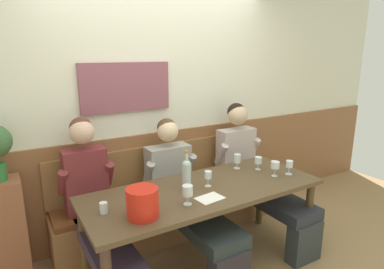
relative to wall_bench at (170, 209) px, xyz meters
The scene contains 18 objects.
room_wall_back 1.15m from the wall_bench, 90.78° to the left, with size 6.80×0.12×2.80m.
wood_wainscot_panel 0.33m from the wall_bench, 90.00° to the left, with size 6.80×0.03×1.06m, color brown.
wall_bench is the anchor object (origin of this frame).
dining_table 0.75m from the wall_bench, 90.00° to the right, with size 2.04×0.79×0.76m.
person_center_left_seat 0.97m from the wall_bench, 158.10° to the right, with size 0.47×1.21×1.34m.
person_center_right_seat 0.48m from the wall_bench, 94.15° to the right, with size 0.54×1.21×1.25m.
person_left_seat 0.97m from the wall_bench, 22.66° to the right, with size 0.54×1.21×1.33m.
ice_bucket 1.20m from the wall_bench, 127.20° to the right, with size 0.22×0.22×0.21m, color red.
wine_bottle_clear_water 0.86m from the wall_bench, 103.47° to the right, with size 0.07×0.07×0.33m.
wine_glass_near_bucket 1.04m from the wall_bench, 38.23° to the right, with size 0.07×0.07×0.13m.
wine_glass_right_end 0.88m from the wall_bench, 37.47° to the right, with size 0.07×0.07×0.14m.
wine_glass_left_end 1.05m from the wall_bench, 108.26° to the right, with size 0.08×0.08×0.15m.
wine_glass_center_front 1.18m from the wall_bench, 47.01° to the right, with size 0.08×0.08×0.14m.
wine_glass_by_bottle 0.85m from the wall_bench, 86.01° to the right, with size 0.06×0.06×0.14m.
wine_glass_mid_right 1.29m from the wall_bench, 42.82° to the right, with size 0.06×0.06×0.13m.
water_tumbler_center 1.19m from the wall_bench, 142.86° to the right, with size 0.06×0.06×0.08m, color silver.
tasting_sheet_left_guest 0.96m from the wall_bench, 95.02° to the right, with size 0.21×0.15×0.00m, color white.
corner_pedestal 1.48m from the wall_bench, behind, with size 0.28×0.28×0.90m, color brown.
Camera 1 is at (-1.39, -1.94, 1.87)m, focal length 30.37 mm.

